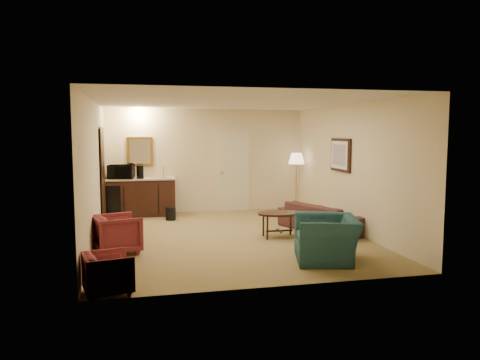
% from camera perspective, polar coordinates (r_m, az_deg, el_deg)
% --- Properties ---
extents(ground, '(6.00, 6.00, 0.00)m').
position_cam_1_polar(ground, '(9.18, -1.18, -6.94)').
color(ground, '#99874E').
rests_on(ground, ground).
extents(room_walls, '(5.02, 6.01, 2.61)m').
position_cam_1_polar(room_walls, '(9.69, -2.69, 3.99)').
color(room_walls, beige).
rests_on(room_walls, ground).
extents(wetbar_cabinet, '(1.64, 0.58, 0.92)m').
position_cam_1_polar(wetbar_cabinet, '(11.59, -11.96, -2.04)').
color(wetbar_cabinet, '#371711').
rests_on(wetbar_cabinet, ground).
extents(sofa, '(1.26, 1.99, 0.75)m').
position_cam_1_polar(sofa, '(9.80, 9.93, -3.96)').
color(sofa, black).
rests_on(sofa, ground).
extents(teal_armchair, '(0.96, 1.23, 0.94)m').
position_cam_1_polar(teal_armchair, '(7.58, 10.54, -6.16)').
color(teal_armchair, '#1E4C4D').
rests_on(teal_armchair, ground).
extents(rose_chair_near, '(0.83, 0.86, 0.73)m').
position_cam_1_polar(rose_chair_near, '(8.16, -14.76, -6.16)').
color(rose_chair_near, maroon).
rests_on(rose_chair_near, ground).
extents(rose_chair_far, '(0.64, 0.67, 0.59)m').
position_cam_1_polar(rose_chair_far, '(6.23, -15.77, -10.65)').
color(rose_chair_far, maroon).
rests_on(rose_chair_far, ground).
extents(coffee_table, '(0.88, 0.61, 0.49)m').
position_cam_1_polar(coffee_table, '(9.13, 4.81, -5.46)').
color(coffee_table, '#311E10').
rests_on(coffee_table, ground).
extents(floor_lamp, '(0.48, 0.48, 1.51)m').
position_cam_1_polar(floor_lamp, '(11.93, 6.86, -0.30)').
color(floor_lamp, '#AE8A3A').
rests_on(floor_lamp, ground).
extents(waste_bin, '(0.29, 0.29, 0.30)m').
position_cam_1_polar(waste_bin, '(10.96, -8.45, -4.09)').
color(waste_bin, black).
rests_on(waste_bin, ground).
extents(microwave, '(0.64, 0.43, 0.40)m').
position_cam_1_polar(microwave, '(11.51, -14.30, 1.16)').
color(microwave, black).
rests_on(microwave, wetbar_cabinet).
extents(coffee_maker, '(0.17, 0.17, 0.32)m').
position_cam_1_polar(coffee_maker, '(11.43, -12.09, 0.96)').
color(coffee_maker, black).
rests_on(coffee_maker, wetbar_cabinet).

